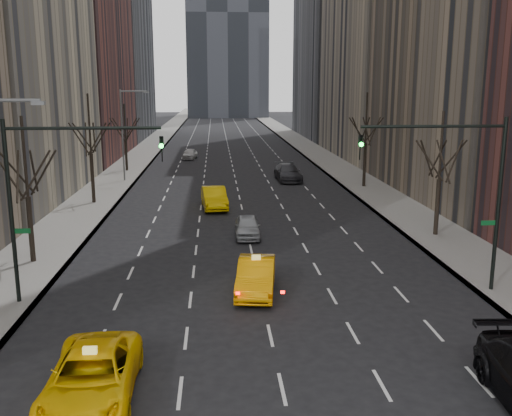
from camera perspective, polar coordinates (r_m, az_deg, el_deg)
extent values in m
cube|color=slate|center=(83.66, -11.13, 5.46)|extent=(4.50, 320.00, 0.15)
cube|color=slate|center=(84.25, 5.72, 5.67)|extent=(4.50, 320.00, 0.15)
cylinder|color=black|center=(32.97, -21.60, -1.98)|extent=(0.28, 0.28, 3.57)
cylinder|color=black|center=(32.30, -22.14, 4.76)|extent=(0.16, 0.16, 4.25)
cylinder|color=black|center=(33.16, -21.33, 3.43)|extent=(0.42, 1.80, 2.52)
cylinder|color=black|center=(32.45, -20.50, 3.32)|extent=(1.74, 0.72, 2.52)
cylinder|color=black|center=(31.69, -21.18, 3.07)|extent=(1.46, 1.25, 2.52)
cylinder|color=black|center=(31.66, -22.73, 2.94)|extent=(0.42, 1.80, 2.52)
cylinder|color=black|center=(32.39, -23.53, 3.06)|extent=(1.74, 0.72, 2.52)
cylinder|color=black|center=(33.14, -22.81, 3.31)|extent=(1.46, 1.25, 2.52)
cylinder|color=black|center=(48.12, -16.03, 2.89)|extent=(0.28, 0.28, 3.99)
cylinder|color=black|center=(47.65, -16.33, 8.08)|extent=(0.16, 0.16, 4.75)
cylinder|color=black|center=(48.53, -15.87, 6.81)|extent=(0.42, 1.80, 2.52)
cylinder|color=black|center=(47.86, -15.23, 6.78)|extent=(1.74, 0.72, 2.52)
cylinder|color=black|center=(47.06, -15.60, 6.67)|extent=(1.46, 1.25, 2.52)
cylinder|color=black|center=(46.94, -16.64, 6.60)|extent=(0.42, 1.80, 2.52)
cylinder|color=black|center=(47.62, -17.28, 6.63)|extent=(1.74, 0.72, 2.52)
cylinder|color=black|center=(48.41, -16.88, 6.74)|extent=(1.46, 1.25, 2.52)
cylinder|color=black|center=(65.71, -12.84, 5.15)|extent=(0.28, 0.28, 3.36)
cylinder|color=black|center=(65.39, -13.00, 8.35)|extent=(0.16, 0.16, 4.00)
cylinder|color=black|center=(66.25, -12.72, 7.74)|extent=(0.42, 1.80, 2.52)
cylinder|color=black|center=(65.61, -12.22, 7.72)|extent=(1.74, 0.72, 2.52)
cylinder|color=black|center=(64.79, -12.46, 7.66)|extent=(1.46, 1.25, 2.52)
cylinder|color=black|center=(64.63, -13.21, 7.61)|extent=(0.42, 1.80, 2.52)
cylinder|color=black|center=(65.28, -13.71, 7.63)|extent=(1.74, 0.72, 2.52)
cylinder|color=black|center=(66.09, -13.46, 7.69)|extent=(1.46, 1.25, 2.52)
cylinder|color=black|center=(38.00, 17.66, 0.09)|extent=(0.28, 0.28, 3.57)
cylinder|color=black|center=(37.41, 18.04, 5.95)|extent=(0.16, 0.16, 4.25)
cylinder|color=black|center=(38.35, 17.69, 4.76)|extent=(0.42, 1.80, 2.52)
cylinder|color=black|center=(38.09, 18.92, 4.64)|extent=(1.74, 0.72, 2.52)
cylinder|color=black|center=(37.26, 19.21, 4.46)|extent=(1.46, 1.25, 2.52)
cylinder|color=black|center=(36.68, 18.23, 4.42)|extent=(0.42, 1.80, 2.52)
cylinder|color=black|center=(36.95, 16.96, 4.55)|extent=(1.74, 0.72, 2.52)
cylinder|color=black|center=(37.78, 16.71, 4.72)|extent=(1.46, 1.25, 2.52)
cylinder|color=black|center=(54.83, 10.80, 4.23)|extent=(0.28, 0.28, 3.99)
cylinder|color=black|center=(54.42, 10.98, 8.79)|extent=(0.16, 0.16, 4.75)
cylinder|color=black|center=(55.35, 10.86, 7.66)|extent=(0.42, 1.80, 2.52)
cylinder|color=black|center=(54.99, 11.68, 7.60)|extent=(1.74, 0.72, 2.52)
cylinder|color=black|center=(54.13, 11.76, 7.52)|extent=(1.46, 1.25, 2.52)
cylinder|color=black|center=(53.64, 11.01, 7.51)|extent=(0.42, 1.80, 2.52)
cylinder|color=black|center=(54.01, 10.18, 7.58)|extent=(1.74, 0.72, 2.52)
cylinder|color=black|center=(54.86, 10.11, 7.65)|extent=(1.46, 1.25, 2.52)
cylinder|color=black|center=(26.57, -23.29, -0.47)|extent=(0.18, 0.18, 8.00)
cylinder|color=black|center=(25.17, -16.92, 7.65)|extent=(6.50, 0.14, 0.14)
imported|color=black|center=(24.74, -9.40, 5.84)|extent=(0.18, 0.22, 1.10)
sphere|color=#0CFF33|center=(24.55, -9.45, 6.14)|extent=(0.20, 0.20, 0.20)
cube|color=#0C5926|center=(26.61, -22.33, -2.14)|extent=(0.70, 0.04, 0.22)
cylinder|color=black|center=(28.16, 23.08, 0.22)|extent=(0.18, 0.18, 8.00)
cylinder|color=black|center=(26.36, 17.38, 7.80)|extent=(6.50, 0.14, 0.14)
imported|color=black|center=(25.44, 10.38, 5.98)|extent=(0.18, 0.22, 1.10)
sphere|color=#0CFF33|center=(25.25, 10.49, 6.27)|extent=(0.20, 0.20, 0.20)
cube|color=#0C5926|center=(28.14, 22.22, -1.39)|extent=(0.70, 0.04, 0.22)
cylinder|color=slate|center=(23.84, -23.76, 9.82)|extent=(2.60, 0.14, 0.14)
cube|color=slate|center=(23.48, -20.94, 9.78)|extent=(0.50, 0.22, 0.15)
cylinder|color=slate|center=(58.43, -13.21, 7.07)|extent=(0.16, 0.16, 9.00)
cylinder|color=slate|center=(58.04, -12.13, 11.35)|extent=(2.60, 0.14, 0.14)
cube|color=slate|center=(57.89, -10.93, 11.30)|extent=(0.50, 0.22, 0.15)
imported|color=#FFC705|center=(18.79, -16.10, -15.98)|extent=(2.76, 5.73, 1.58)
imported|color=#F49C05|center=(26.80, 0.01, -6.80)|extent=(2.28, 4.99, 1.59)
imported|color=#96999D|center=(36.46, -0.86, -1.85)|extent=(1.70, 4.02, 1.36)
imported|color=yellow|center=(44.99, -4.20, 1.02)|extent=(2.26, 5.25, 1.68)
imported|color=#303035|center=(58.23, 3.22, 3.58)|extent=(2.55, 5.83, 1.67)
imported|color=silver|center=(76.01, -6.61, 5.41)|extent=(2.06, 4.17, 1.37)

